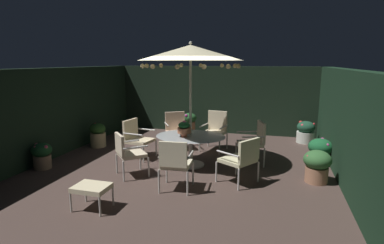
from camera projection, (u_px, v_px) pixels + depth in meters
name	position (u px, v px, depth m)	size (l,w,h in m)	color
ground_plane	(185.00, 165.00, 7.31)	(7.18, 7.58, 0.02)	#463530
hedge_backdrop_rear	(215.00, 99.00, 10.54)	(7.18, 0.30, 2.23)	black
hedge_backdrop_left	(57.00, 112.00, 7.99)	(0.30, 7.58, 2.23)	black
hedge_backdrop_right	(348.00, 126.00, 6.19)	(0.30, 7.58, 2.23)	black
patio_dining_table	(191.00, 141.00, 7.15)	(1.62, 1.35, 0.72)	silver
patio_umbrella	(191.00, 53.00, 6.77)	(2.33, 2.33, 2.82)	beige
centerpiece_planter	(184.00, 128.00, 6.97)	(0.31, 0.31, 0.37)	#AF6147
patio_chair_north	(175.00, 161.00, 5.71)	(0.61, 0.61, 0.99)	beige
patio_chair_northeast	(242.00, 157.00, 6.07)	(0.85, 0.86, 0.93)	silver
patio_chair_east	(254.00, 140.00, 7.24)	(0.72, 0.72, 1.01)	silver
patio_chair_southeast	(215.00, 128.00, 8.47)	(0.71, 0.71, 1.05)	silver
patio_chair_south	(176.00, 128.00, 8.57)	(0.80, 0.79, 1.01)	silver
patio_chair_southwest	(136.00, 136.00, 7.77)	(0.70, 0.71, 0.96)	silver
patio_chair_west	(128.00, 151.00, 6.47)	(0.79, 0.79, 0.93)	silver
ottoman_footrest	(92.00, 188.00, 5.05)	(0.56, 0.43, 0.41)	beige
potted_plant_right_far	(306.00, 132.00, 9.22)	(0.52, 0.52, 0.65)	silver
potted_plant_back_left	(42.00, 155.00, 6.97)	(0.45, 0.45, 0.59)	#7F674E
potted_plant_left_far	(317.00, 165.00, 6.18)	(0.54, 0.54, 0.66)	#A16D51
potted_plant_back_center	(98.00, 135.00, 8.77)	(0.44, 0.44, 0.68)	tan
potted_plant_back_right	(320.00, 150.00, 7.26)	(0.56, 0.56, 0.62)	tan
potted_plant_front_corner	(189.00, 122.00, 10.30)	(0.47, 0.47, 0.71)	#A26A4A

